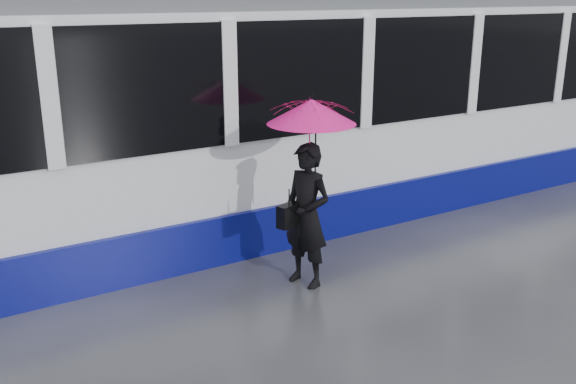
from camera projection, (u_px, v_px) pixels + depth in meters
ground at (251, 311)px, 6.75m from camera, size 90.00×90.00×0.00m
rails at (163, 237)px, 8.78m from camera, size 34.00×1.51×0.02m
tram at (74, 128)px, 7.77m from camera, size 26.00×2.56×3.35m
woman at (307, 216)px, 7.17m from camera, size 0.56×0.69×1.65m
umbrella at (311, 129)px, 6.90m from camera, size 1.22×1.22×1.11m
handbag at (289, 215)px, 7.06m from camera, size 0.32×0.21×0.44m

